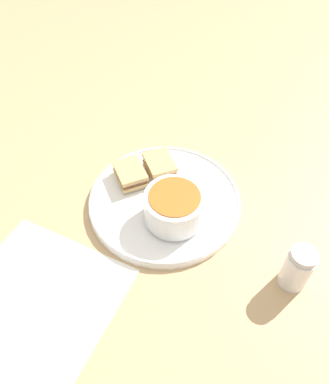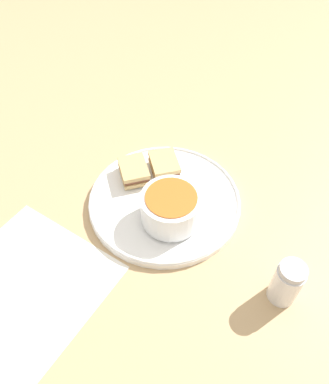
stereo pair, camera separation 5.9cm
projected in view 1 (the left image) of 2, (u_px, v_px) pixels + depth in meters
name	position (u px, v px, depth m)	size (l,w,h in m)	color
ground_plane	(164.00, 203.00, 0.76)	(2.40, 2.40, 0.00)	tan
plate	(164.00, 200.00, 0.75)	(0.30, 0.30, 0.02)	white
soup_bowl	(174.00, 207.00, 0.69)	(0.11, 0.11, 0.06)	white
spoon	(199.00, 187.00, 0.76)	(0.03, 0.10, 0.01)	silver
sandwich_half_near	(160.00, 165.00, 0.78)	(0.08, 0.09, 0.03)	tan
sandwich_half_far	(130.00, 174.00, 0.77)	(0.08, 0.09, 0.03)	tan
salt_shaker	(297.00, 268.00, 0.61)	(0.05, 0.05, 0.09)	silver
menu_sheet	(28.00, 312.00, 0.61)	(0.34, 0.36, 0.00)	white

